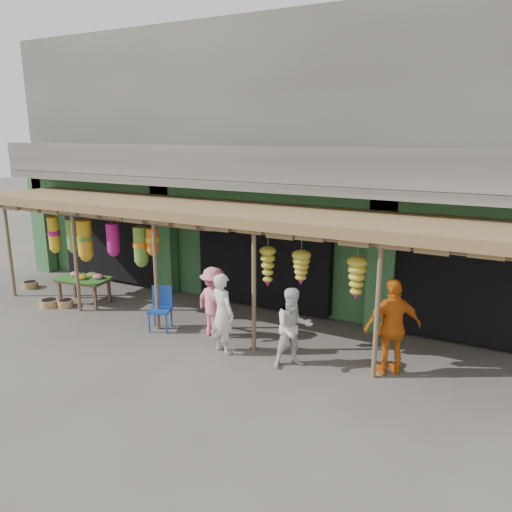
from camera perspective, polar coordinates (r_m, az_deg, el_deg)
The scene contains 12 objects.
ground at distance 11.15m, azimuth -4.33°, elevation -9.29°, with size 80.00×80.00×0.00m, color #514C47.
building at distance 14.62m, azimuth 5.81°, elevation 9.88°, with size 16.40×6.80×7.00m.
awning at distance 11.16m, azimuth -3.10°, elevation 4.56°, with size 14.00×2.70×2.79m.
flower_table at distance 13.79m, azimuth -19.00°, elevation -2.54°, with size 1.45×0.96×0.81m.
blue_chair at distance 11.63m, azimuth -10.81°, elevation -5.59°, with size 0.61×0.62×0.98m.
basket_left at distance 15.91m, azimuth -24.40°, elevation -3.02°, with size 0.43×0.43×0.18m, color #9A8046.
basket_mid at distance 14.05m, azimuth -22.58°, elevation -4.99°, with size 0.46×0.46×0.18m, color olive.
basket_right at distance 13.86m, azimuth -20.95°, elevation -5.08°, with size 0.40×0.40×0.18m, color #895D40.
person_front at distance 10.16m, azimuth -3.86°, elevation -6.56°, with size 0.61×0.40×1.67m, color silver.
person_right at distance 9.58m, azimuth 4.29°, elevation -8.20°, with size 0.76×0.59×1.57m, color silver.
person_vendor at distance 9.57m, azimuth 15.36°, elevation -7.83°, with size 1.08×0.45×1.84m, color #D06213.
person_shopper at distance 10.98m, azimuth -4.86°, elevation -5.27°, with size 1.01×0.58×1.57m, color pink.
Camera 1 is at (5.53, -8.62, 4.39)m, focal length 35.00 mm.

